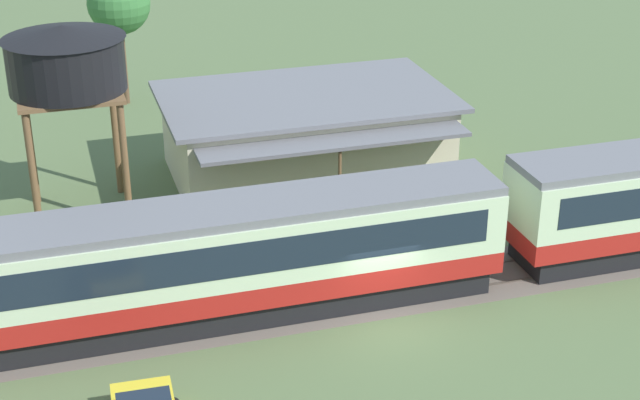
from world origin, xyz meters
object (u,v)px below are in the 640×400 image
at_px(passenger_train, 238,255).
at_px(station_building, 306,134).
at_px(water_tower, 66,62).
at_px(yard_tree_0, 119,4).

distance_m(passenger_train, station_building, 12.17).
relative_size(passenger_train, station_building, 4.67).
bearing_deg(water_tower, station_building, 7.12).
height_order(passenger_train, station_building, passenger_train).
height_order(passenger_train, water_tower, water_tower).
relative_size(water_tower, yard_tree_0, 1.12).
distance_m(station_building, water_tower, 11.08).
bearing_deg(yard_tree_0, passenger_train, -87.22).
distance_m(water_tower, yard_tree_0, 13.87).
height_order(passenger_train, yard_tree_0, yard_tree_0).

